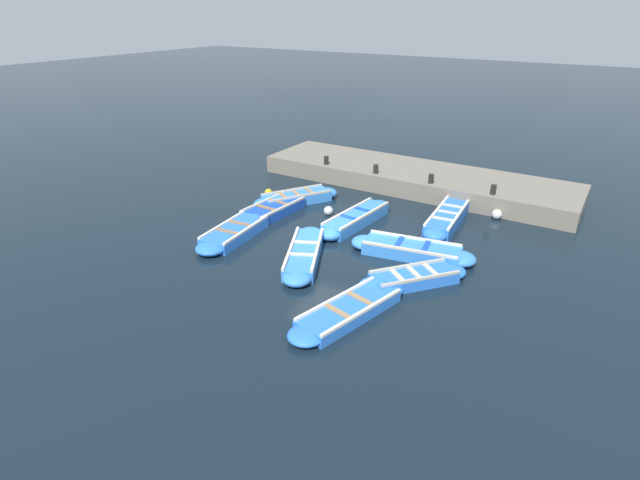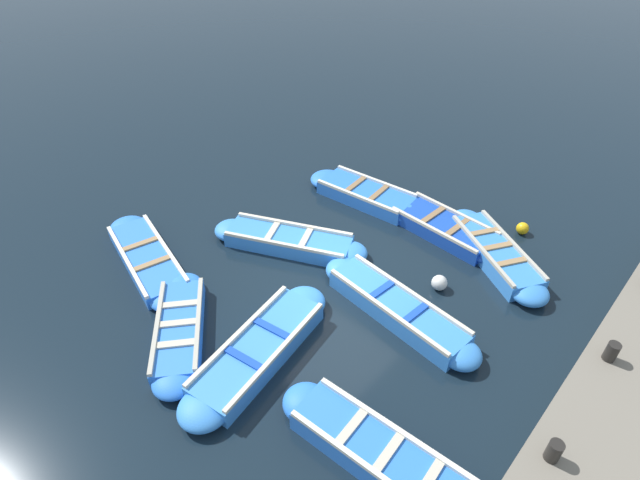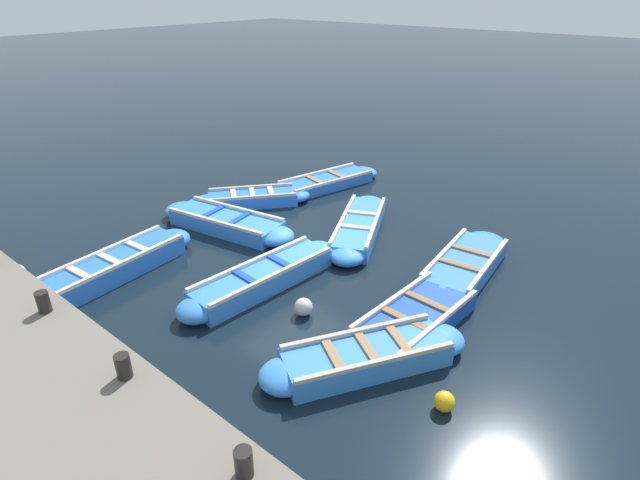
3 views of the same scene
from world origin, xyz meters
TOP-DOWN VIEW (x-y plane):
  - ground_plane at (0.00, 0.00)m, footprint 120.00×120.00m
  - boat_mid_row at (0.84, 3.09)m, footprint 3.44×1.16m
  - boat_stern_in at (2.20, 3.02)m, footprint 3.29×2.42m
  - boat_tucked at (-1.49, 0.23)m, footprint 3.66×2.30m
  - boat_far_corner at (1.59, 0.16)m, footprint 3.81×1.06m
  - boat_bow_out at (-1.12, -3.03)m, footprint 2.90×2.56m
  - boat_alongside at (3.29, -2.45)m, footprint 3.92×1.07m
  - boat_inner_gap at (-3.37, -2.31)m, footprint 3.78×1.71m
  - boat_drifting at (-1.40, 2.95)m, footprint 3.50×1.25m
  - boat_near_quay at (0.37, -2.36)m, footprint 1.47×3.81m
  - bollard_mid_north at (5.05, -1.15)m, footprint 0.20×0.20m
  - bollard_mid_south at (5.05, 1.15)m, footprint 0.20×0.20m
  - bollard_south at (5.05, 3.44)m, footprint 0.20×0.20m
  - buoy_orange_near at (1.80, 1.38)m, footprint 0.33×0.33m
  - buoy_yellow_far at (4.58, -3.78)m, footprint 0.35×0.35m
  - buoy_white_drifting at (2.23, 4.36)m, footprint 0.29×0.29m

SIDE VIEW (x-z plane):
  - ground_plane at x=0.00m, z-range 0.00..0.00m
  - buoy_white_drifting at x=2.23m, z-range 0.00..0.29m
  - boat_inner_gap at x=-3.37m, z-range -0.03..0.32m
  - boat_bow_out at x=-1.12m, z-range -0.03..0.35m
  - buoy_orange_near at x=1.80m, z-range 0.00..0.33m
  - boat_mid_row at x=0.84m, z-range -0.03..0.37m
  - boat_drifting at x=-1.40m, z-range -0.03..0.37m
  - buoy_yellow_far at x=4.58m, z-range 0.00..0.35m
  - boat_tucked at x=-1.49m, z-range -0.03..0.38m
  - boat_near_quay at x=0.37m, z-range -0.03..0.40m
  - boat_stern_in at x=2.20m, z-range -0.03..0.41m
  - boat_far_corner at x=1.59m, z-range -0.03..0.42m
  - boat_alongside at x=3.29m, z-range -0.03..0.44m
  - bollard_mid_north at x=5.05m, z-range 0.70..1.05m
  - bollard_mid_south at x=5.05m, z-range 0.70..1.05m
  - bollard_south at x=5.05m, z-range 0.70..1.05m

